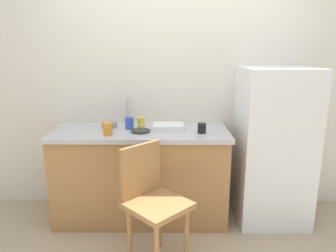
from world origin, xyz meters
The scene contains 13 objects.
back_wall centered at (0.00, 1.00, 1.20)m, with size 4.80×0.10×2.40m, color silver.
cabinet_base centered at (-0.30, 0.65, 0.41)m, with size 1.55×0.60×0.82m, color #A87542.
countertop centered at (-0.30, 0.65, 0.84)m, with size 1.59×0.64×0.04m, color #B7B7BC.
faucet centered at (-0.45, 0.90, 0.98)m, with size 0.02×0.02×0.25m, color #B7B7BC.
refrigerator centered at (0.91, 0.65, 0.71)m, with size 0.62×0.60×1.42m, color white.
chair centered at (-0.17, 0.02, 0.50)m, with size 0.57×0.57×0.89m.
dish_tray centered at (-0.05, 0.67, 0.88)m, with size 0.28×0.20×0.05m, color white.
terracotta_bowl centered at (-0.60, 0.74, 0.89)m, with size 0.14×0.14×0.05m, color gray.
hotplate centered at (-0.30, 0.58, 0.87)m, with size 0.17×0.17×0.02m, color #2D2D2D.
cup_black centered at (0.24, 0.55, 0.90)m, with size 0.07×0.07×0.09m, color black.
cup_orange centered at (-0.56, 0.48, 0.91)m, with size 0.07×0.07×0.11m, color orange.
cup_yellow centered at (-0.31, 0.78, 0.90)m, with size 0.07×0.07×0.09m, color yellow.
cup_blue centered at (-0.41, 0.69, 0.91)m, with size 0.08×0.08×0.11m, color blue.
Camera 1 is at (-0.03, -2.08, 1.56)m, focal length 33.25 mm.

